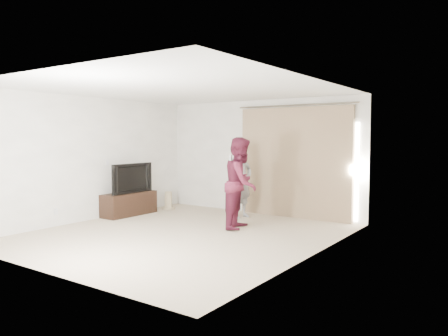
{
  "coord_description": "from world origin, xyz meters",
  "views": [
    {
      "loc": [
        5.05,
        -5.97,
        1.75
      ],
      "look_at": [
        0.07,
        1.2,
        1.14
      ],
      "focal_mm": 35.0,
      "sensor_mm": 36.0,
      "label": 1
    }
  ],
  "objects": [
    {
      "name": "curtain",
      "position": [
        0.91,
        2.68,
        1.2
      ],
      "size": [
        2.8,
        0.11,
        2.46
      ],
      "color": "tan",
      "rests_on": "ground"
    },
    {
      "name": "scratching_post",
      "position": [
        -2.1,
        1.94,
        0.17
      ],
      "size": [
        0.32,
        0.32,
        0.42
      ],
      "color": "tan",
      "rests_on": "ground"
    },
    {
      "name": "tv_console",
      "position": [
        -2.27,
        0.81,
        0.25
      ],
      "size": [
        0.46,
        1.32,
        0.51
      ],
      "primitive_type": "cube",
      "color": "black",
      "rests_on": "ground"
    },
    {
      "name": "wall_back",
      "position": [
        0.0,
        2.75,
        1.3
      ],
      "size": [
        5.0,
        0.04,
        2.6
      ],
      "primitive_type": "cube",
      "color": "white",
      "rests_on": "ground"
    },
    {
      "name": "tv",
      "position": [
        -2.27,
        0.81,
        0.84
      ],
      "size": [
        0.16,
        1.15,
        0.66
      ],
      "primitive_type": "imported",
      "rotation": [
        0.0,
        0.0,
        1.58
      ],
      "color": "black",
      "rests_on": "tv_console"
    },
    {
      "name": "ceiling",
      "position": [
        0.0,
        0.0,
        2.6
      ],
      "size": [
        5.0,
        5.5,
        0.01
      ],
      "primitive_type": "cube",
      "color": "white",
      "rests_on": "wall_back"
    },
    {
      "name": "person_woman",
      "position": [
        0.57,
        1.05,
        0.88
      ],
      "size": [
        0.86,
        1.0,
        1.75
      ],
      "color": "#55182B",
      "rests_on": "ground"
    },
    {
      "name": "wall_left",
      "position": [
        -2.5,
        -0.0,
        1.3
      ],
      "size": [
        0.04,
        5.5,
        2.6
      ],
      "color": "white",
      "rests_on": "ground"
    },
    {
      "name": "floor",
      "position": [
        0.0,
        0.0,
        0.0
      ],
      "size": [
        5.5,
        5.5,
        0.0
      ],
      "primitive_type": "plane",
      "color": "#BCAA8D",
      "rests_on": "ground"
    },
    {
      "name": "person_man",
      "position": [
        -0.03,
        2.0,
        0.8
      ],
      "size": [
        0.48,
        0.64,
        1.6
      ],
      "color": "gray",
      "rests_on": "ground"
    }
  ]
}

